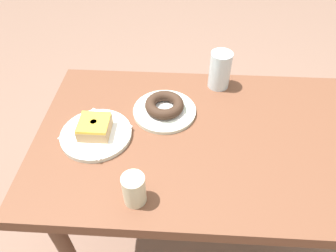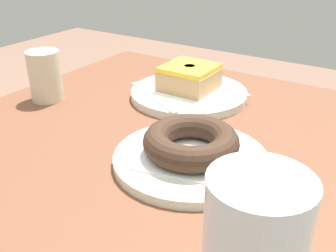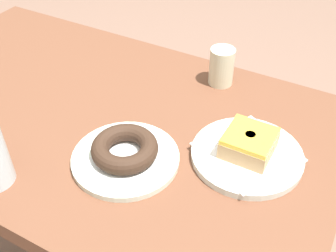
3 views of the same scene
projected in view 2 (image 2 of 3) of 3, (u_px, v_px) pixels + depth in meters
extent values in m
cube|color=brown|center=(55.00, 213.00, 0.47)|extent=(1.08, 0.63, 0.04)
cylinder|color=brown|center=(137.00, 197.00, 1.09)|extent=(0.05, 0.05, 0.67)
cylinder|color=silver|center=(191.00, 159.00, 0.53)|extent=(0.20, 0.20, 0.01)
cube|color=white|center=(191.00, 154.00, 0.52)|extent=(0.15, 0.15, 0.00)
torus|color=#39251A|center=(191.00, 142.00, 0.51)|extent=(0.13, 0.13, 0.03)
cylinder|color=silver|center=(189.00, 94.00, 0.73)|extent=(0.21, 0.21, 0.01)
cube|color=white|center=(189.00, 89.00, 0.73)|extent=(0.21, 0.21, 0.00)
cube|color=tan|center=(189.00, 80.00, 0.72)|extent=(0.09, 0.09, 0.03)
cube|color=yellow|center=(190.00, 68.00, 0.71)|extent=(0.09, 0.09, 0.01)
cylinder|color=tan|center=(190.00, 67.00, 0.71)|extent=(0.02, 0.02, 0.00)
cylinder|color=beige|center=(45.00, 76.00, 0.71)|extent=(0.06, 0.06, 0.09)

